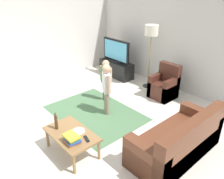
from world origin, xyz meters
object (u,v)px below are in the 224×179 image
Objects in this scene: couch at (180,143)px; tv_remote at (87,139)px; armchair at (165,86)px; child_near_tv at (106,77)px; tv_stand at (116,69)px; tv at (116,51)px; book_stack at (72,139)px; floor_lamp at (151,34)px; coffee_table at (71,135)px; plate at (78,131)px; child_center at (107,85)px; bottle at (56,122)px.

tv_remote is at bearing -128.76° from couch.
armchair is 1.60m from child_near_tv.
tv_stand is 7.06× the size of tv_remote.
tv is 4.00m from book_stack.
tv is 1.01× the size of child_near_tv.
floor_lamp is 10.47× the size of tv_remote.
coffee_table is at bearing -85.21° from armchair.
tv is 3.72m from plate.
child_center is at bearing 142.23° from tv_remote.
coffee_table is at bearing -54.46° from tv_stand.
floor_lamp is at bearing 108.39° from plate.
child_center reaches higher than couch.
tv_stand is at bearing 127.18° from book_stack.
book_stack is (-1.09, -1.46, 0.20)m from couch.
child_center reaches higher than book_stack.
child_center is (1.57, -1.74, 0.48)m from tv_stand.
tv_stand is at bearing -172.86° from floor_lamp.
child_center is (0.36, -1.89, -0.82)m from floor_lamp.
tv_remote is (2.51, -2.95, -0.42)m from tv.
child_center reaches higher than coffee_table.
floor_lamp is (-2.30, 1.88, 1.25)m from couch.
armchair is at bearing 95.97° from plate.
floor_lamp reaches higher than child_near_tv.
bottle is (0.70, -3.34, -0.99)m from floor_lamp.
coffee_table is 0.34m from tv_remote.
tv is 5.00× the size of plate.
child_center is 1.20× the size of coffee_table.
plate is at bearing 67.27° from coffee_table.
floor_lamp is at bearing 165.26° from armchair.
child_near_tv reaches higher than bottle.
tv_remote is at bearing -52.62° from child_center.
armchair is (1.94, -0.02, -0.55)m from tv.
tv_stand is at bearing 125.54° from coffee_table.
tv_stand reaches higher than tv_remote.
tv is at bearing 154.00° from couch.
tv is 0.91× the size of child_center.
couch is 2.18m from bottle.
tv_stand is 0.60m from tv.
floor_lamp reaches higher than child_center.
bottle is at bearing -90.47° from armchair.
armchair is 0.83× the size of child_near_tv.
tv is 1.41m from floor_lamp.
book_stack reaches higher than tv_remote.
armchair is 3.29× the size of book_stack.
tv_remote is at bearing 66.28° from book_stack.
armchair is at bearing 132.83° from couch.
child_near_tv reaches higher than book_stack.
coffee_table is (2.19, -3.05, -0.48)m from tv.
armchair is 2.99m from tv_remote.
armchair reaches higher than couch.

